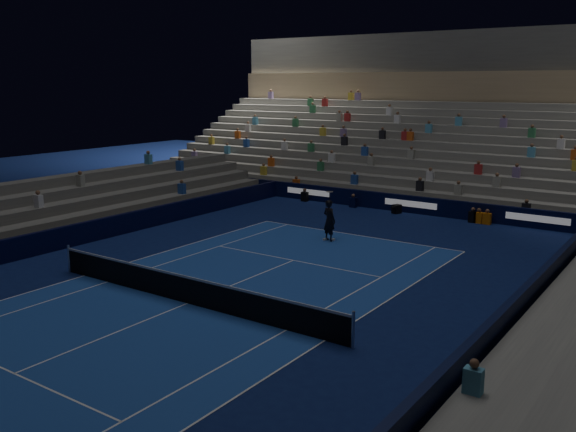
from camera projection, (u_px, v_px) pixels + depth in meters
The scene contains 9 objects.
ground at pixel (188, 304), 21.24m from camera, with size 90.00×90.00×0.00m, color #0C194C.
court_surface at pixel (188, 303), 21.24m from camera, with size 10.97×23.77×0.01m, color #1C429A.
sponsor_barrier_far at pixel (411, 204), 36.00m from camera, with size 44.00×0.25×1.00m, color black.
sponsor_barrier_east at pixel (468, 361), 15.73m from camera, with size 0.25×37.00×1.00m, color #080F33.
sponsor_barrier_west at pixel (21, 247), 26.55m from camera, with size 0.25×37.00×1.00m, color black.
grandstand_main at pixel (469, 142), 42.95m from camera, with size 44.00×15.20×11.20m.
tennis_net at pixel (187, 289), 21.14m from camera, with size 12.90×0.10×1.10m.
tennis_player at pixel (329, 220), 29.52m from camera, with size 0.73×0.48×1.99m, color black.
broadcast_camera at pixel (396, 209), 35.87m from camera, with size 0.52×0.89×0.51m.
Camera 1 is at (14.30, -14.60, 7.35)m, focal length 38.94 mm.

